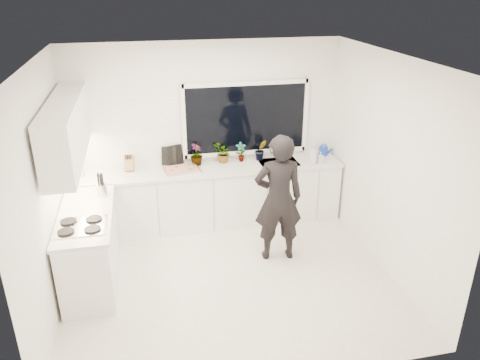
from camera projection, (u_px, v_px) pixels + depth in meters
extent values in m
cube|color=beige|center=(229.00, 278.00, 5.93)|extent=(4.00, 3.50, 0.02)
cube|color=white|center=(206.00, 133.00, 6.96)|extent=(4.00, 0.02, 2.70)
cube|color=white|center=(44.00, 195.00, 5.00)|extent=(0.02, 3.50, 2.70)
cube|color=white|center=(388.00, 166.00, 5.77)|extent=(0.02, 3.50, 2.70)
cube|color=white|center=(227.00, 59.00, 4.84)|extent=(4.00, 3.50, 0.02)
cube|color=black|center=(246.00, 119.00, 6.97)|extent=(1.80, 0.02, 1.00)
cube|color=white|center=(211.00, 197.00, 7.05)|extent=(3.92, 0.58, 0.88)
cube|color=white|center=(90.00, 247.00, 5.74)|extent=(0.58, 1.60, 0.88)
cube|color=silver|center=(210.00, 169.00, 6.85)|extent=(3.94, 0.62, 0.04)
cube|color=silver|center=(85.00, 214.00, 5.56)|extent=(0.62, 1.60, 0.04)
cube|color=white|center=(66.00, 130.00, 5.47)|extent=(0.34, 2.10, 0.70)
cube|color=silver|center=(279.00, 165.00, 7.08)|extent=(0.58, 0.42, 0.14)
cylinder|color=silver|center=(275.00, 151.00, 7.19)|extent=(0.03, 0.03, 0.22)
cube|color=black|center=(80.00, 226.00, 5.22)|extent=(0.56, 0.48, 0.03)
imported|color=black|center=(278.00, 199.00, 6.02)|extent=(0.66, 0.46, 1.73)
cube|color=silver|center=(182.00, 170.00, 6.74)|extent=(0.54, 0.43, 0.03)
cube|color=red|center=(182.00, 169.00, 6.74)|extent=(0.49, 0.38, 0.01)
cylinder|color=#1339B3|center=(323.00, 151.00, 7.32)|extent=(0.16, 0.16, 0.13)
cylinder|color=white|center=(78.00, 167.00, 6.54)|extent=(0.14, 0.14, 0.26)
cube|color=olive|center=(129.00, 163.00, 6.72)|extent=(0.15, 0.12, 0.22)
cylinder|color=silver|center=(102.00, 190.00, 5.95)|extent=(0.17, 0.17, 0.16)
cube|color=black|center=(169.00, 156.00, 6.90)|extent=(0.22, 0.08, 0.28)
cube|color=black|center=(175.00, 155.00, 6.92)|extent=(0.24, 0.12, 0.30)
imported|color=#26662D|center=(196.00, 155.00, 6.90)|extent=(0.25, 0.25, 0.32)
imported|color=#26662D|center=(223.00, 153.00, 6.98)|extent=(0.35, 0.35, 0.30)
imported|color=#26662D|center=(241.00, 152.00, 7.04)|extent=(0.17, 0.12, 0.30)
imported|color=#26662D|center=(261.00, 150.00, 7.09)|extent=(0.19, 0.16, 0.32)
imported|color=#D8BF66|center=(314.00, 154.00, 6.96)|extent=(0.15, 0.15, 0.29)
imported|color=#D8BF66|center=(320.00, 157.00, 7.01)|extent=(0.10, 0.10, 0.17)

